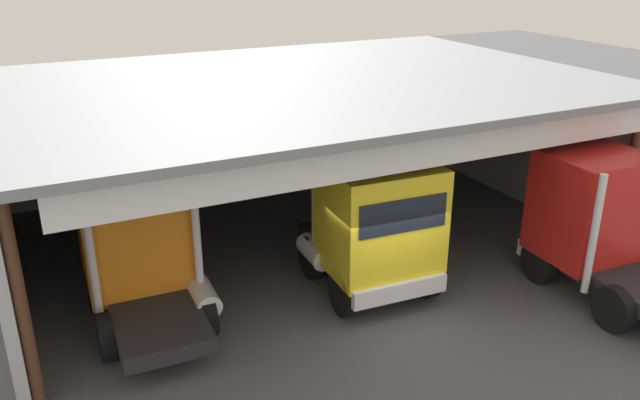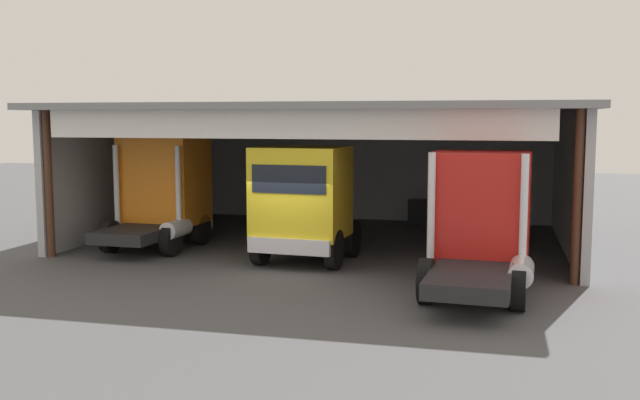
# 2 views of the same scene
# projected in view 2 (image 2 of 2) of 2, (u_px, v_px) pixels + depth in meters

# --- Properties ---
(ground_plane) EXTENTS (80.00, 80.00, 0.00)m
(ground_plane) POSITION_uv_depth(u_px,v_px,m) (288.00, 270.00, 20.23)
(ground_plane) COLOR #4C4C4F
(ground_plane) RESTS_ON ground
(workshop_shed) EXTENTS (16.47, 11.75, 4.71)m
(workshop_shed) POSITION_uv_depth(u_px,v_px,m) (336.00, 142.00, 25.79)
(workshop_shed) COLOR #ADB2B7
(workshop_shed) RESTS_ON ground
(truck_orange_left_bay) EXTENTS (2.67, 4.50, 3.64)m
(truck_orange_left_bay) POSITION_uv_depth(u_px,v_px,m) (162.00, 190.00, 23.76)
(truck_orange_left_bay) COLOR orange
(truck_orange_left_bay) RESTS_ON ground
(truck_yellow_center_right_bay) EXTENTS (2.77, 4.31, 3.45)m
(truck_yellow_center_right_bay) POSITION_uv_depth(u_px,v_px,m) (303.00, 202.00, 21.08)
(truck_yellow_center_right_bay) COLOR yellow
(truck_yellow_center_right_bay) RESTS_ON ground
(truck_red_center_bay) EXTENTS (2.61, 5.19, 3.46)m
(truck_red_center_bay) POSITION_uv_depth(u_px,v_px,m) (480.00, 220.00, 17.67)
(truck_red_center_bay) COLOR red
(truck_red_center_bay) RESTS_ON ground
(oil_drum) EXTENTS (0.58, 0.58, 0.93)m
(oil_drum) POSITION_uv_depth(u_px,v_px,m) (495.00, 214.00, 28.48)
(oil_drum) COLOR #194CB2
(oil_drum) RESTS_ON ground
(tool_cart) EXTENTS (0.90, 0.60, 1.00)m
(tool_cart) POSITION_uv_depth(u_px,v_px,m) (420.00, 212.00, 28.94)
(tool_cart) COLOR black
(tool_cart) RESTS_ON ground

